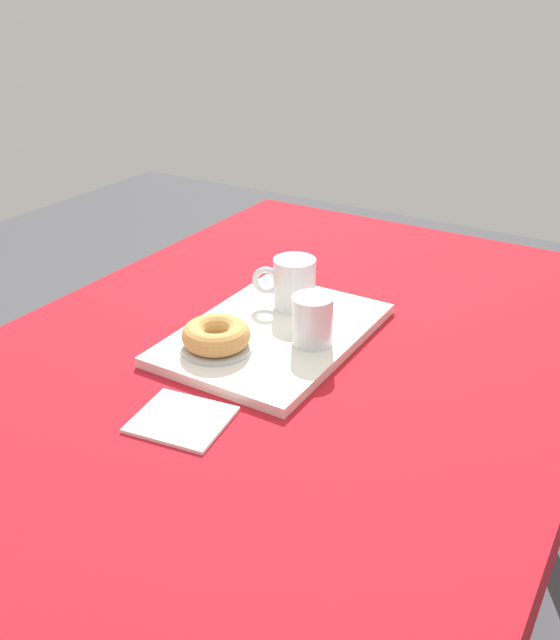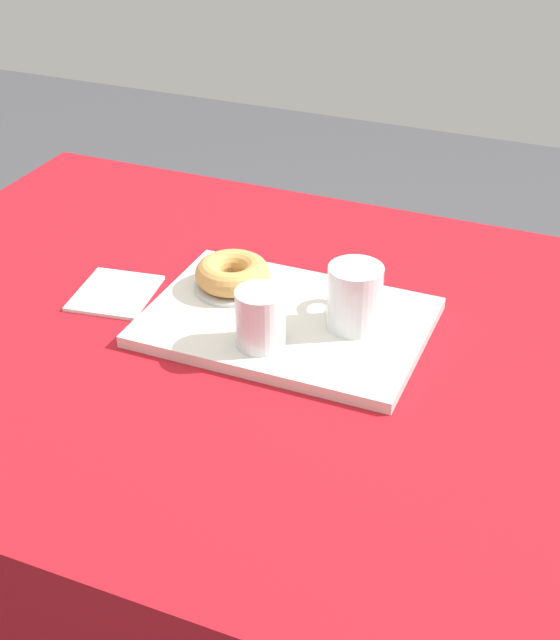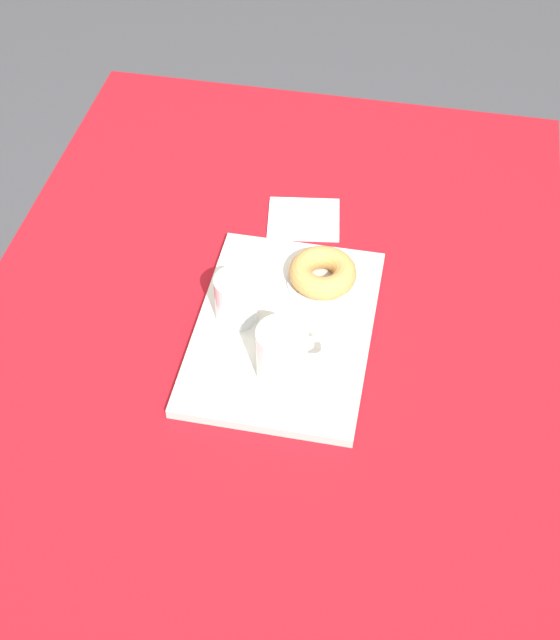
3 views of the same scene
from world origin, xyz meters
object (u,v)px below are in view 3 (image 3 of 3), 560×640
Objects in this scene: dining_table at (262,363)px; paper_napkin at (304,219)px; sugar_donut_left at (323,273)px; donut_plate_left at (322,282)px; tea_mug_left at (283,355)px; serving_tray at (283,332)px; water_glass_near at (236,301)px.

dining_table is 10.61× the size of paper_napkin.
paper_napkin is at bearing 19.72° from sugar_donut_left.
sugar_donut_left reaches higher than dining_table.
donut_plate_left is at bearing -160.28° from paper_napkin.
sugar_donut_left is (0.21, -0.03, -0.02)m from tea_mug_left.
serving_tray reaches higher than paper_napkin.
dining_table is at bearing 142.63° from sugar_donut_left.
donut_plate_left is at bearing -21.88° from serving_tray.
sugar_donut_left is at bearing -50.85° from water_glass_near.
tea_mug_left is 0.96× the size of donut_plate_left.
dining_table is 0.19m from sugar_donut_left.
tea_mug_left reaches higher than sugar_donut_left.
water_glass_near reaches higher than donut_plate_left.
sugar_donut_left is 0.20m from paper_napkin.
sugar_donut_left is (0.00, 0.00, 0.02)m from donut_plate_left.
sugar_donut_left is (0.12, -0.05, 0.04)m from serving_tray.
sugar_donut_left is 0.87× the size of paper_napkin.
sugar_donut_left is at bearing -7.78° from tea_mug_left.
paper_napkin is (0.18, 0.06, -0.02)m from donut_plate_left.
tea_mug_left is 0.40m from paper_napkin.
paper_napkin is at bearing 3.42° from serving_tray.
tea_mug_left is 0.15m from water_glass_near.
water_glass_near is 0.74× the size of sugar_donut_left.
tea_mug_left is 0.22m from sugar_donut_left.
sugar_donut_left reaches higher than donut_plate_left.
serving_tray is at bearing 158.12° from sugar_donut_left.
paper_napkin is (0.29, -0.06, -0.05)m from water_glass_near.
donut_plate_left is at bearing -50.85° from water_glass_near.
sugar_donut_left is (0.11, -0.09, 0.13)m from dining_table.
serving_tray is at bearing 158.12° from donut_plate_left.
donut_plate_left reaches higher than dining_table.
dining_table is 0.10m from serving_tray.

